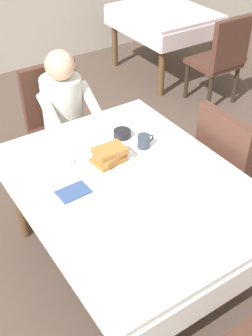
# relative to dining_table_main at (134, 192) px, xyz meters

# --- Properties ---
(ground_plane) EXTENTS (14.00, 14.00, 0.00)m
(ground_plane) POSITION_rel_dining_table_main_xyz_m (0.00, 0.00, -0.65)
(ground_plane) COLOR brown
(dining_table_main) EXTENTS (1.12, 1.52, 0.74)m
(dining_table_main) POSITION_rel_dining_table_main_xyz_m (0.00, 0.00, 0.00)
(dining_table_main) COLOR white
(dining_table_main) RESTS_ON ground
(chair_diner) EXTENTS (0.44, 0.45, 0.93)m
(chair_diner) POSITION_rel_dining_table_main_xyz_m (0.08, 1.17, -0.12)
(chair_diner) COLOR #4C2D23
(chair_diner) RESTS_ON ground
(diner_person) EXTENTS (0.40, 0.43, 1.12)m
(diner_person) POSITION_rel_dining_table_main_xyz_m (0.08, 1.01, 0.02)
(diner_person) COLOR silver
(diner_person) RESTS_ON ground
(chair_right_side) EXTENTS (0.45, 0.44, 0.93)m
(chair_right_side) POSITION_rel_dining_table_main_xyz_m (0.77, 0.00, -0.12)
(chair_right_side) COLOR #4C2D23
(chair_right_side) RESTS_ON ground
(plate_breakfast) EXTENTS (0.28, 0.28, 0.02)m
(plate_breakfast) POSITION_rel_dining_table_main_xyz_m (-0.03, 0.20, 0.10)
(plate_breakfast) COLOR white
(plate_breakfast) RESTS_ON dining_table_main
(breakfast_stack) EXTENTS (0.21, 0.17, 0.09)m
(breakfast_stack) POSITION_rel_dining_table_main_xyz_m (-0.04, 0.21, 0.15)
(breakfast_stack) COLOR #A36B33
(breakfast_stack) RESTS_ON plate_breakfast
(cup_coffee) EXTENTS (0.11, 0.08, 0.08)m
(cup_coffee) POSITION_rel_dining_table_main_xyz_m (0.23, 0.23, 0.13)
(cup_coffee) COLOR #333D4C
(cup_coffee) RESTS_ON dining_table_main
(bowl_butter) EXTENTS (0.11, 0.11, 0.04)m
(bowl_butter) POSITION_rel_dining_table_main_xyz_m (0.18, 0.40, 0.11)
(bowl_butter) COLOR black
(bowl_butter) RESTS_ON dining_table_main
(syrup_pitcher) EXTENTS (0.08, 0.08, 0.07)m
(syrup_pitcher) POSITION_rel_dining_table_main_xyz_m (-0.25, 0.32, 0.13)
(syrup_pitcher) COLOR silver
(syrup_pitcher) RESTS_ON dining_table_main
(fork_left_of_plate) EXTENTS (0.03, 0.18, 0.00)m
(fork_left_of_plate) POSITION_rel_dining_table_main_xyz_m (-0.22, 0.18, 0.09)
(fork_left_of_plate) COLOR silver
(fork_left_of_plate) RESTS_ON dining_table_main
(knife_right_of_plate) EXTENTS (0.03, 0.20, 0.00)m
(knife_right_of_plate) POSITION_rel_dining_table_main_xyz_m (0.16, 0.18, 0.09)
(knife_right_of_plate) COLOR silver
(knife_right_of_plate) RESTS_ON dining_table_main
(spoon_near_edge) EXTENTS (0.15, 0.05, 0.00)m
(spoon_near_edge) POSITION_rel_dining_table_main_xyz_m (-0.03, -0.15, 0.09)
(spoon_near_edge) COLOR silver
(spoon_near_edge) RESTS_ON dining_table_main
(napkin_folded) EXTENTS (0.17, 0.13, 0.01)m
(napkin_folded) POSITION_rel_dining_table_main_xyz_m (-0.33, 0.09, 0.09)
(napkin_folded) COLOR #334C7F
(napkin_folded) RESTS_ON dining_table_main
(background_table_far) EXTENTS (0.92, 1.12, 0.74)m
(background_table_far) POSITION_rel_dining_table_main_xyz_m (1.97, 2.30, -0.03)
(background_table_far) COLOR silver
(background_table_far) RESTS_ON ground
(background_chair_empty) EXTENTS (0.44, 0.45, 0.93)m
(background_chair_empty) POSITION_rel_dining_table_main_xyz_m (1.97, 1.35, -0.12)
(background_chair_empty) COLOR #4C2D23
(background_chair_empty) RESTS_ON ground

